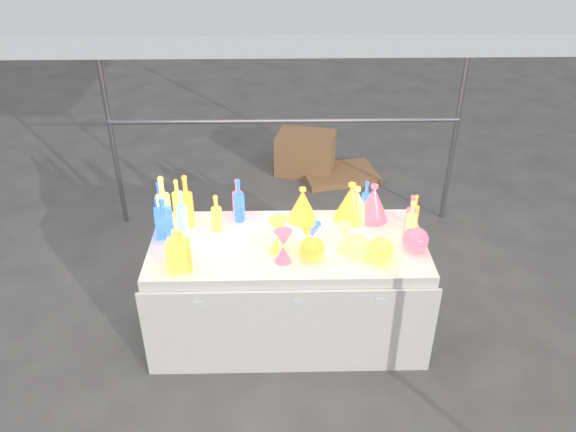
{
  "coord_description": "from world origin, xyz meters",
  "views": [
    {
      "loc": [
        -0.06,
        -3.04,
        2.81
      ],
      "look_at": [
        0.0,
        0.0,
        0.95
      ],
      "focal_mm": 35.0,
      "sensor_mm": 36.0,
      "label": 1
    }
  ],
  "objects_px": {
    "bottle_0": "(177,198)",
    "hourglass_0": "(307,237)",
    "globe_0": "(381,251)",
    "display_table": "(288,288)",
    "cardboard_box_closed": "(306,153)",
    "decanter_0": "(177,249)",
    "lampshade_0": "(303,204)"
  },
  "relations": [
    {
      "from": "hourglass_0",
      "to": "globe_0",
      "type": "bearing_deg",
      "value": -12.37
    },
    {
      "from": "decanter_0",
      "to": "lampshade_0",
      "type": "xyz_separation_m",
      "value": [
        0.78,
        0.55,
        -0.02
      ]
    },
    {
      "from": "decanter_0",
      "to": "globe_0",
      "type": "height_order",
      "value": "decanter_0"
    },
    {
      "from": "globe_0",
      "to": "lampshade_0",
      "type": "distance_m",
      "value": 0.68
    },
    {
      "from": "bottle_0",
      "to": "lampshade_0",
      "type": "bearing_deg",
      "value": -4.63
    },
    {
      "from": "hourglass_0",
      "to": "cardboard_box_closed",
      "type": "bearing_deg",
      "value": 87.2
    },
    {
      "from": "cardboard_box_closed",
      "to": "lampshade_0",
      "type": "xyz_separation_m",
      "value": [
        -0.14,
        -2.21,
        0.66
      ]
    },
    {
      "from": "cardboard_box_closed",
      "to": "bottle_0",
      "type": "xyz_separation_m",
      "value": [
        -1.0,
        -2.14,
        0.67
      ]
    },
    {
      "from": "display_table",
      "to": "cardboard_box_closed",
      "type": "xyz_separation_m",
      "value": [
        0.24,
        2.5,
        -0.16
      ]
    },
    {
      "from": "bottle_0",
      "to": "globe_0",
      "type": "distance_m",
      "value": 1.44
    },
    {
      "from": "lampshade_0",
      "to": "cardboard_box_closed",
      "type": "bearing_deg",
      "value": 102.05
    },
    {
      "from": "display_table",
      "to": "globe_0",
      "type": "height_order",
      "value": "globe_0"
    },
    {
      "from": "bottle_0",
      "to": "hourglass_0",
      "type": "distance_m",
      "value": 0.99
    },
    {
      "from": "display_table",
      "to": "hourglass_0",
      "type": "relative_size",
      "value": 8.43
    },
    {
      "from": "bottle_0",
      "to": "hourglass_0",
      "type": "height_order",
      "value": "bottle_0"
    },
    {
      "from": "cardboard_box_closed",
      "to": "bottle_0",
      "type": "bearing_deg",
      "value": -101.71
    },
    {
      "from": "cardboard_box_closed",
      "to": "hourglass_0",
      "type": "bearing_deg",
      "value": -79.44
    },
    {
      "from": "lampshade_0",
      "to": "globe_0",
      "type": "bearing_deg",
      "value": -31.11
    },
    {
      "from": "cardboard_box_closed",
      "to": "hourglass_0",
      "type": "height_order",
      "value": "hourglass_0"
    },
    {
      "from": "globe_0",
      "to": "display_table",
      "type": "bearing_deg",
      "value": 160.46
    },
    {
      "from": "cardboard_box_closed",
      "to": "decanter_0",
      "type": "distance_m",
      "value": 2.99
    },
    {
      "from": "cardboard_box_closed",
      "to": "decanter_0",
      "type": "xyz_separation_m",
      "value": [
        -0.91,
        -2.77,
        0.67
      ]
    },
    {
      "from": "hourglass_0",
      "to": "display_table",
      "type": "bearing_deg",
      "value": 138.43
    },
    {
      "from": "hourglass_0",
      "to": "lampshade_0",
      "type": "bearing_deg",
      "value": 91.42
    },
    {
      "from": "cardboard_box_closed",
      "to": "decanter_0",
      "type": "relative_size",
      "value": 2.11
    },
    {
      "from": "hourglass_0",
      "to": "lampshade_0",
      "type": "relative_size",
      "value": 0.88
    },
    {
      "from": "cardboard_box_closed",
      "to": "globe_0",
      "type": "relative_size",
      "value": 3.5
    },
    {
      "from": "bottle_0",
      "to": "hourglass_0",
      "type": "xyz_separation_m",
      "value": [
        0.87,
        -0.46,
        -0.03
      ]
    },
    {
      "from": "hourglass_0",
      "to": "globe_0",
      "type": "distance_m",
      "value": 0.47
    },
    {
      "from": "cardboard_box_closed",
      "to": "hourglass_0",
      "type": "distance_m",
      "value": 2.68
    },
    {
      "from": "cardboard_box_closed",
      "to": "bottle_0",
      "type": "distance_m",
      "value": 2.46
    },
    {
      "from": "display_table",
      "to": "cardboard_box_closed",
      "type": "relative_size",
      "value": 3.06
    }
  ]
}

